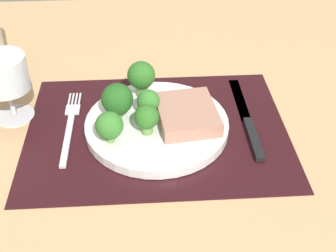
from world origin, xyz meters
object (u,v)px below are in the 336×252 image
(plate, at_px, (157,125))
(fork, at_px, (70,126))
(steak, at_px, (187,112))
(knife, at_px, (248,122))
(wine_glass, at_px, (4,77))

(plate, relative_size, fork, 1.22)
(plate, bearing_deg, steak, 5.77)
(knife, relative_size, wine_glass, 2.00)
(plate, bearing_deg, knife, 2.00)
(steak, distance_m, wine_glass, 0.30)
(plate, distance_m, steak, 0.05)
(plate, relative_size, knife, 1.02)
(plate, distance_m, wine_glass, 0.26)
(fork, height_order, wine_glass, wine_glass)
(steak, height_order, knife, steak)
(plate, height_order, fork, plate)
(steak, distance_m, fork, 0.19)
(knife, distance_m, wine_glass, 0.40)
(wine_glass, bearing_deg, steak, -9.48)
(steak, xyz_separation_m, knife, (0.10, 0.00, -0.03))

